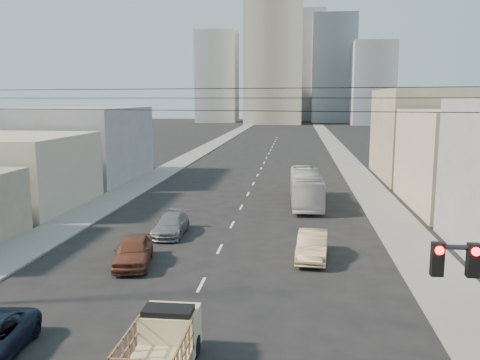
% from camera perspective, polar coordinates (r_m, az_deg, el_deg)
% --- Properties ---
extents(sidewalk_left, '(3.50, 180.00, 0.12)m').
position_cam_1_polar(sidewalk_left, '(87.26, -4.41, 3.24)').
color(sidewalk_left, gray).
rests_on(sidewalk_left, ground).
extents(sidewalk_right, '(3.50, 180.00, 0.12)m').
position_cam_1_polar(sidewalk_right, '(86.04, 11.17, 3.01)').
color(sidewalk_right, gray).
rests_on(sidewalk_right, ground).
extents(lane_dashes, '(0.15, 104.00, 0.01)m').
position_cam_1_polar(lane_dashes, '(69.00, 2.57, 1.65)').
color(lane_dashes, silver).
rests_on(lane_dashes, ground).
extents(flatbed_pickup, '(1.95, 4.41, 1.90)m').
position_cam_1_polar(flatbed_pickup, '(17.66, -8.73, -17.50)').
color(flatbed_pickup, beige).
rests_on(flatbed_pickup, ground).
extents(city_bus, '(2.76, 10.59, 2.93)m').
position_cam_1_polar(city_bus, '(43.77, 7.41, -0.83)').
color(city_bus, beige).
rests_on(city_bus, ground).
extents(sedan_brown, '(2.71, 4.94, 1.59)m').
position_cam_1_polar(sedan_brown, '(28.47, -11.90, -7.78)').
color(sedan_brown, brown).
rests_on(sedan_brown, ground).
extents(sedan_tan, '(1.98, 4.79, 1.54)m').
position_cam_1_polar(sedan_tan, '(29.21, 8.13, -7.29)').
color(sedan_tan, tan).
rests_on(sedan_tan, ground).
extents(sedan_grey, '(1.96, 4.65, 1.34)m').
position_cam_1_polar(sedan_grey, '(34.15, -7.76, -5.04)').
color(sedan_grey, slate).
rests_on(sedan_grey, ground).
extents(overhead_wires, '(23.01, 5.02, 0.72)m').
position_cam_1_polar(overhead_wires, '(17.36, -8.77, 8.97)').
color(overhead_wires, black).
rests_on(overhead_wires, ground).
extents(bldg_right_mid, '(11.00, 14.00, 8.00)m').
position_cam_1_polar(bldg_right_mid, '(46.07, 25.34, 2.05)').
color(bldg_right_mid, '#ADA78C').
rests_on(bldg_right_mid, ground).
extents(bldg_right_far, '(12.00, 16.00, 10.00)m').
position_cam_1_polar(bldg_right_far, '(61.39, 21.05, 4.81)').
color(bldg_right_far, gray).
rests_on(bldg_right_far, ground).
extents(bldg_left_mid, '(11.00, 12.00, 6.00)m').
position_cam_1_polar(bldg_left_mid, '(46.15, -24.32, 0.87)').
color(bldg_left_mid, '#ADA78C').
rests_on(bldg_left_mid, ground).
extents(bldg_left_far, '(12.00, 16.00, 8.00)m').
position_cam_1_polar(bldg_left_far, '(59.55, -17.48, 3.92)').
color(bldg_left_far, gray).
rests_on(bldg_left_far, ground).
extents(high_rise_tower, '(20.00, 20.00, 60.00)m').
position_cam_1_polar(high_rise_tower, '(186.65, 3.85, 15.58)').
color(high_rise_tower, gray).
rests_on(high_rise_tower, ground).
extents(midrise_ne, '(16.00, 16.00, 40.00)m').
position_cam_1_polar(midrise_ne, '(201.03, 10.44, 12.13)').
color(midrise_ne, gray).
rests_on(midrise_ne, ground).
extents(midrise_nw, '(15.00, 15.00, 34.00)m').
position_cam_1_polar(midrise_nw, '(197.80, -2.57, 11.45)').
color(midrise_nw, gray).
rests_on(midrise_nw, ground).
extents(midrise_back, '(18.00, 18.00, 44.00)m').
position_cam_1_polar(midrise_back, '(215.67, 6.91, 12.53)').
color(midrise_back, gray).
rests_on(midrise_back, ground).
extents(midrise_east, '(14.00, 14.00, 28.00)m').
position_cam_1_polar(midrise_east, '(182.13, 14.65, 10.43)').
color(midrise_east, gray).
rests_on(midrise_east, ground).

